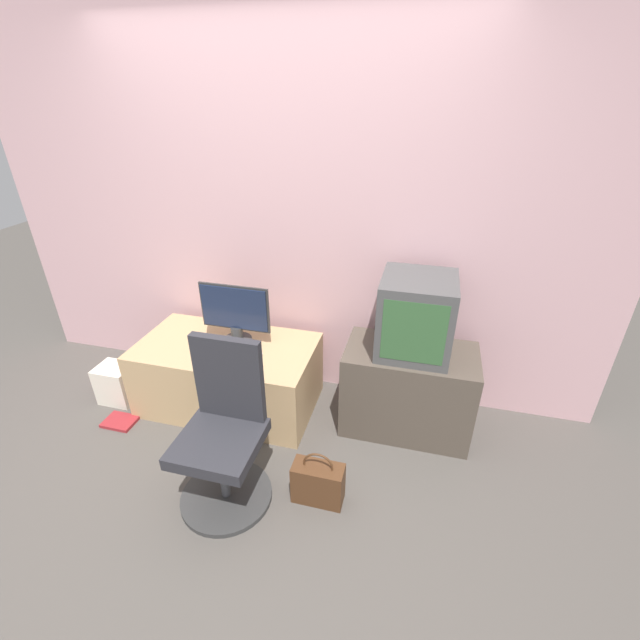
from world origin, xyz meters
TOP-DOWN VIEW (x-y plane):
  - ground_plane at (0.00, 0.00)m, footprint 12.00×12.00m
  - wall_back at (0.00, 1.32)m, footprint 4.40×0.05m
  - desk at (-0.34, 0.88)m, footprint 1.23×0.68m
  - side_stand at (0.93, 0.96)m, footprint 0.84×0.46m
  - main_monitor at (-0.27, 0.96)m, footprint 0.50×0.20m
  - keyboard at (-0.27, 0.79)m, footprint 0.28×0.13m
  - mouse at (-0.06, 0.82)m, footprint 0.06×0.04m
  - crt_tv at (0.93, 0.98)m, footprint 0.44×0.45m
  - office_chair at (0.00, 0.14)m, footprint 0.52×0.52m
  - cardboard_box_lower at (-1.16, 0.70)m, footprint 0.25×0.21m
  - handbag at (0.51, 0.21)m, footprint 0.29×0.13m
  - book at (-1.00, 0.47)m, footprint 0.22×0.16m

SIDE VIEW (x-z plane):
  - ground_plane at x=0.00m, z-range 0.00..0.00m
  - book at x=-1.00m, z-range 0.00..0.02m
  - handbag at x=0.51m, z-range -0.05..0.30m
  - cardboard_box_lower at x=-1.16m, z-range 0.00..0.29m
  - desk at x=-0.34m, z-range 0.00..0.50m
  - side_stand at x=0.93m, z-range 0.00..0.60m
  - office_chair at x=0.00m, z-range -0.08..0.88m
  - keyboard at x=-0.27m, z-range 0.50..0.51m
  - mouse at x=-0.06m, z-range 0.50..0.53m
  - main_monitor at x=-0.27m, z-range 0.50..0.93m
  - crt_tv at x=0.93m, z-range 0.60..1.10m
  - wall_back at x=0.00m, z-range 0.00..2.60m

